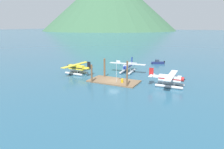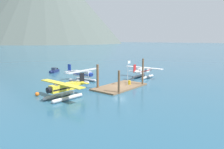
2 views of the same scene
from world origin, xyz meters
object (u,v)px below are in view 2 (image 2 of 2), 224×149
flagpole (128,70)px  seaplane_silver_bow_centre (82,75)px  seaplane_white_stbd_fwd (143,72)px  seaplane_yellow_port_fwd (63,89)px  fuel_drum (129,82)px  mooring_buoy (37,94)px  boat_navy_open_north (54,71)px

flagpole → seaplane_silver_bow_centre: bearing=100.0°
seaplane_white_stbd_fwd → seaplane_yellow_port_fwd: size_ratio=1.00×
seaplane_silver_bow_centre → fuel_drum: bearing=-74.1°
seaplane_white_stbd_fwd → seaplane_silver_bow_centre: same height
fuel_drum → mooring_buoy: (-17.03, 7.96, -0.39)m
flagpole → seaplane_white_stbd_fwd: bearing=15.3°
flagpole → seaplane_white_stbd_fwd: size_ratio=0.51×
mooring_buoy → seaplane_white_stbd_fwd: seaplane_white_stbd_fwd is taller
flagpole → boat_navy_open_north: bearing=85.4°
mooring_buoy → flagpole: bearing=-27.8°
mooring_buoy → seaplane_white_stbd_fwd: 27.80m
flagpole → boat_navy_open_north: size_ratio=1.22×
mooring_buoy → seaplane_yellow_port_fwd: size_ratio=0.07×
seaplane_yellow_port_fwd → fuel_drum: bearing=-11.6°
mooring_buoy → seaplane_silver_bow_centre: (13.83, 3.24, 1.22)m
mooring_buoy → fuel_drum: bearing=-25.1°
seaplane_silver_bow_centre → boat_navy_open_north: 17.68m
mooring_buoy → boat_navy_open_north: boat_navy_open_north is taller
seaplane_yellow_port_fwd → seaplane_white_stbd_fwd: bearing=-0.9°
seaplane_silver_bow_centre → seaplane_yellow_port_fwd: (-11.94, -8.10, 0.00)m
fuel_drum → seaplane_white_stbd_fwd: bearing=14.7°
fuel_drum → seaplane_white_stbd_fwd: seaplane_white_stbd_fwd is taller
seaplane_yellow_port_fwd → flagpole: bearing=-14.1°
mooring_buoy → boat_navy_open_north: 27.30m
seaplane_yellow_port_fwd → seaplane_silver_bow_centre: bearing=34.2°
mooring_buoy → seaplane_white_stbd_fwd: bearing=-10.9°
flagpole → fuel_drum: (1.14, 0.43, -2.93)m
boat_navy_open_north → fuel_drum: bearing=-92.4°
fuel_drum → seaplane_yellow_port_fwd: 15.47m
flagpole → boat_navy_open_north: flagpole is taller
flagpole → mooring_buoy: 18.27m
mooring_buoy → seaplane_yellow_port_fwd: seaplane_yellow_port_fwd is taller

